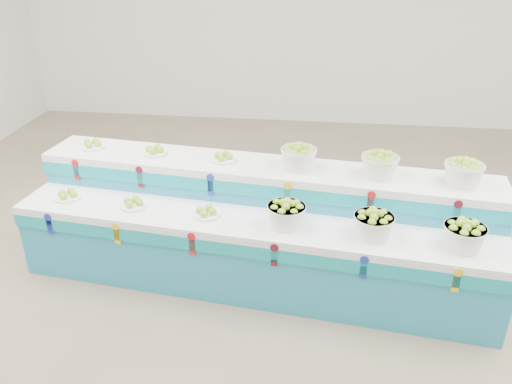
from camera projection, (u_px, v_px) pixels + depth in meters
The scene contains 15 objects.
ground at pixel (311, 305), 4.51m from camera, with size 10.00×10.00×0.00m, color brown.
back_wall at pixel (327, 0), 8.04m from camera, with size 10.00×10.00×0.00m, color silver.
display_stand at pixel (256, 227), 4.71m from camera, with size 4.27×1.10×1.02m, color teal, non-canonical shape.
plate_lower_left at pixel (67, 194), 4.74m from camera, with size 0.24×0.24×0.09m, color white.
plate_lower_mid at pixel (133, 202), 4.60m from camera, with size 0.24×0.24×0.09m, color white.
plate_lower_right at pixel (206, 211), 4.45m from camera, with size 0.24×0.24×0.09m, color white.
basket_lower_left at pixel (286, 214), 4.26m from camera, with size 0.32×0.32×0.23m, color silver, non-canonical shape.
basket_lower_mid at pixel (374, 224), 4.11m from camera, with size 0.32×0.32×0.23m, color silver, non-canonical shape.
basket_lower_right at pixel (464, 235), 3.96m from camera, with size 0.32×0.32×0.23m, color silver, non-canonical shape.
plate_upper_left at pixel (92, 144), 5.06m from camera, with size 0.24×0.24×0.09m, color white.
plate_upper_mid at pixel (155, 150), 4.92m from camera, with size 0.24×0.24×0.09m, color white.
plate_upper_right at pixel (223, 156), 4.77m from camera, with size 0.24×0.24×0.09m, color white.
basket_upper_left at pixel (299, 157), 4.59m from camera, with size 0.32×0.32×0.23m, color silver, non-canonical shape.
basket_upper_mid at pixel (380, 164), 4.44m from camera, with size 0.32×0.32×0.23m, color silver, non-canonical shape.
basket_upper_right at pixel (464, 172), 4.29m from camera, with size 0.32×0.32×0.23m, color silver, non-canonical shape.
Camera 1 is at (-0.03, -3.62, 2.91)m, focal length 36.05 mm.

